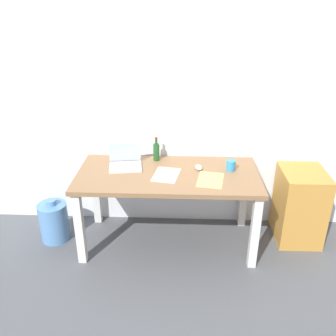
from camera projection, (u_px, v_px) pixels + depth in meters
ground_plane at (168, 241)px, 3.53m from camera, size 8.00×8.00×0.00m
back_wall at (170, 97)px, 3.38m from camera, size 5.20×0.08×2.60m
desk at (168, 183)px, 3.26m from camera, size 1.61×0.76×0.73m
laptop_left at (125, 162)px, 3.33m from camera, size 0.32×0.29×0.20m
beer_bottle at (156, 151)px, 3.44m from camera, size 0.06×0.06×0.23m
computer_mouse at (199, 167)px, 3.29m from camera, size 0.08×0.11×0.03m
coffee_mug at (231, 165)px, 3.25m from camera, size 0.08×0.08×0.09m
paper_sheet_center at (166, 175)px, 3.19m from camera, size 0.26×0.33×0.00m
paper_sheet_front_right at (210, 180)px, 3.10m from camera, size 0.26×0.33×0.00m
water_cooler_jug at (54, 221)px, 3.49m from camera, size 0.27×0.27×0.43m
filing_cabinet at (299, 205)px, 3.46m from camera, size 0.40×0.48×0.70m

